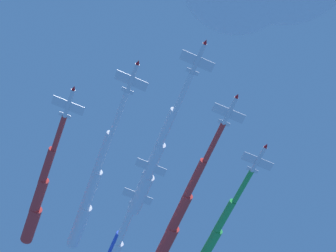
% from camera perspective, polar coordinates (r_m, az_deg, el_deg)
% --- Properties ---
extents(jet_lead, '(30.34, 52.87, 4.20)m').
position_cam_1_polar(jet_lead, '(186.82, -1.21, -3.01)').
color(jet_lead, silver).
extents(jet_port_inner, '(33.14, 58.38, 4.18)m').
position_cam_1_polar(jet_port_inner, '(199.45, 0.90, -7.22)').
color(jet_port_inner, silver).
extents(jet_starboard_inner, '(34.32, 60.98, 4.24)m').
position_cam_1_polar(jet_starboard_inner, '(197.29, -6.32, -5.41)').
color(jet_starboard_inner, silver).
extents(jet_port_mid, '(31.28, 53.71, 4.12)m').
position_cam_1_polar(jet_port_mid, '(207.84, 3.38, -9.71)').
color(jet_port_mid, silver).
extents(jet_starboard_mid, '(29.86, 51.68, 4.10)m').
position_cam_1_polar(jet_starboard_mid, '(198.60, -10.39, -5.64)').
color(jet_starboard_mid, silver).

